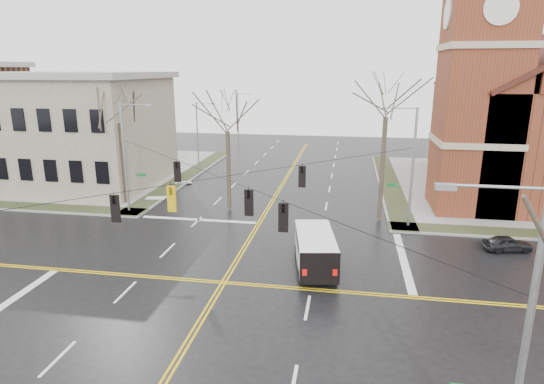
% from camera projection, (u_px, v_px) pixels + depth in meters
% --- Properties ---
extents(ground, '(120.00, 120.00, 0.00)m').
position_uv_depth(ground, '(224.00, 283.00, 25.95)').
color(ground, black).
rests_on(ground, ground).
extents(sidewalks, '(80.00, 80.00, 0.17)m').
position_uv_depth(sidewalks, '(224.00, 281.00, 25.93)').
color(sidewalks, gray).
rests_on(sidewalks, ground).
extents(road_markings, '(100.00, 100.00, 0.01)m').
position_uv_depth(road_markings, '(224.00, 282.00, 25.95)').
color(road_markings, gold).
rests_on(road_markings, ground).
extents(church, '(24.28, 27.48, 27.50)m').
position_uv_depth(church, '(542.00, 105.00, 43.32)').
color(church, brown).
rests_on(church, ground).
extents(civic_building_a, '(18.00, 14.00, 11.00)m').
position_uv_depth(civic_building_a, '(69.00, 132.00, 47.08)').
color(civic_building_a, gray).
rests_on(civic_building_a, ground).
extents(signal_pole_ne, '(2.75, 0.22, 9.00)m').
position_uv_depth(signal_pole_ne, '(410.00, 164.00, 33.77)').
color(signal_pole_ne, gray).
rests_on(signal_pole_ne, ground).
extents(signal_pole_nw, '(2.75, 0.22, 9.00)m').
position_uv_depth(signal_pole_nw, '(126.00, 155.00, 37.42)').
color(signal_pole_nw, gray).
rests_on(signal_pole_nw, ground).
extents(signal_pole_se, '(2.75, 0.22, 9.00)m').
position_uv_depth(signal_pole_se, '(519.00, 340.00, 11.89)').
color(signal_pole_se, gray).
rests_on(signal_pole_se, ground).
extents(span_wires, '(23.02, 23.02, 0.03)m').
position_uv_depth(span_wires, '(220.00, 177.00, 24.32)').
color(span_wires, black).
rests_on(span_wires, ground).
extents(traffic_signals, '(8.21, 8.26, 1.30)m').
position_uv_depth(traffic_signals, '(217.00, 194.00, 23.89)').
color(traffic_signals, black).
rests_on(traffic_signals, ground).
extents(streetlight_north_a, '(2.30, 0.20, 8.00)m').
position_uv_depth(streetlight_north_a, '(199.00, 134.00, 53.14)').
color(streetlight_north_a, gray).
rests_on(streetlight_north_a, ground).
extents(streetlight_north_b, '(2.30, 0.20, 8.00)m').
position_uv_depth(streetlight_north_b, '(239.00, 117.00, 72.16)').
color(streetlight_north_b, gray).
rests_on(streetlight_north_b, ground).
extents(cargo_van, '(3.14, 6.02, 2.18)m').
position_uv_depth(cargo_van, '(315.00, 247.00, 27.73)').
color(cargo_van, white).
rests_on(cargo_van, ground).
extents(parked_car_a, '(3.28, 1.83, 1.05)m').
position_uv_depth(parked_car_a, '(507.00, 243.00, 30.33)').
color(parked_car_a, black).
rests_on(parked_car_a, ground).
extents(tree_nw_far, '(4.00, 4.00, 10.68)m').
position_uv_depth(tree_nw_far, '(120.00, 118.00, 39.10)').
color(tree_nw_far, '#393024').
rests_on(tree_nw_far, ground).
extents(tree_nw_near, '(4.00, 4.00, 9.96)m').
position_uv_depth(tree_nw_near, '(227.00, 126.00, 37.49)').
color(tree_nw_near, '#393024').
rests_on(tree_nw_near, ground).
extents(tree_ne, '(4.00, 4.00, 12.18)m').
position_uv_depth(tree_ne, '(386.00, 110.00, 34.41)').
color(tree_ne, '#393024').
rests_on(tree_ne, ground).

